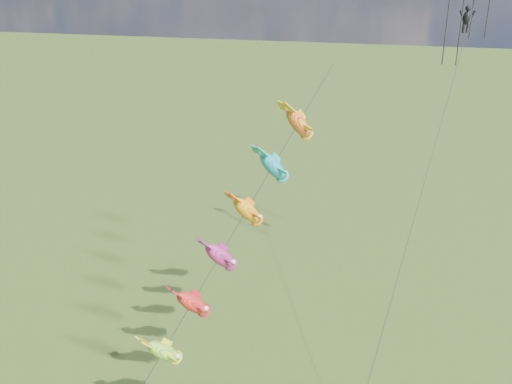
# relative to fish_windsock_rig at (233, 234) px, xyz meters

# --- Properties ---
(fish_windsock_rig) EXTENTS (8.70, 13.51, 16.87)m
(fish_windsock_rig) POSITION_rel_fish_windsock_rig_xyz_m (0.00, 0.00, 0.00)
(fish_windsock_rig) COLOR brown
(fish_windsock_rig) RESTS_ON ground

